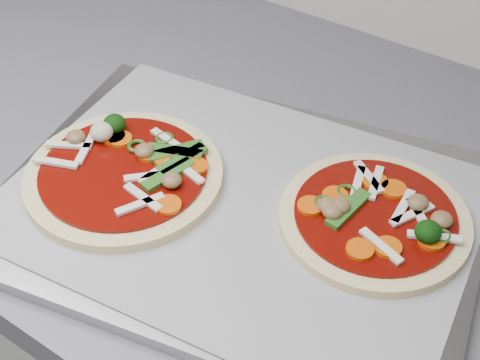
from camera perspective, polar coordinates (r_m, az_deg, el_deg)
The scene contains 5 objects.
countertop at distance 0.76m, azimuth -1.43°, elevation 2.24°, with size 3.60×0.60×0.04m, color #5D5C64.
baking_tray at distance 0.66m, azimuth -0.09°, elevation -2.45°, with size 0.46×0.34×0.02m, color gray.
parchment at distance 0.65m, azimuth -0.09°, elevation -1.92°, with size 0.44×0.32×0.00m, color #98989D.
pizza_left at distance 0.68m, azimuth -9.73°, elevation 0.74°, with size 0.26×0.26×0.03m.
pizza_right at distance 0.64m, azimuth 11.49°, elevation -3.14°, with size 0.23×0.23×0.03m.
Camera 1 is at (0.34, 0.84, 1.37)m, focal length 50.00 mm.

